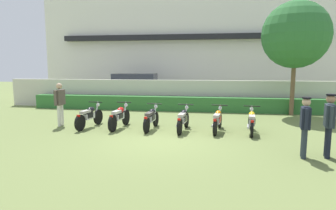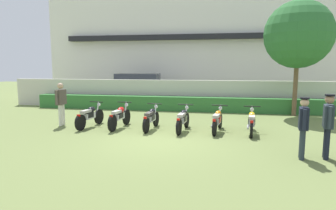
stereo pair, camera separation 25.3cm
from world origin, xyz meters
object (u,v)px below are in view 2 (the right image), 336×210
motorcycle_in_row_3 (183,119)px  motorcycle_in_row_5 (252,122)px  motorcycle_in_row_4 (217,120)px  officer_1 (328,121)px  officer_0 (303,123)px  parked_car (140,88)px  motorcycle_in_row_2 (151,118)px  motorcycle_in_row_1 (120,116)px  motorcycle_in_row_0 (90,116)px  tree_near_inspector (298,35)px  inspector_person (61,100)px

motorcycle_in_row_3 → motorcycle_in_row_5: motorcycle_in_row_3 is taller
motorcycle_in_row_4 → officer_1: size_ratio=1.09×
officer_0 → parked_car: bearing=-44.8°
motorcycle_in_row_4 → motorcycle_in_row_5: (1.20, -0.08, 0.00)m
motorcycle_in_row_2 → motorcycle_in_row_5: (3.68, -0.06, -0.00)m
motorcycle_in_row_2 → motorcycle_in_row_1: bearing=92.5°
motorcycle_in_row_3 → motorcycle_in_row_2: bearing=91.9°
motorcycle_in_row_4 → motorcycle_in_row_5: bearing=-85.3°
motorcycle_in_row_4 → motorcycle_in_row_5: size_ratio=1.01×
officer_1 → motorcycle_in_row_3: bearing=-19.0°
motorcycle_in_row_0 → officer_0: officer_0 is taller
tree_near_inspector → inspector_person: bearing=-157.2°
motorcycle_in_row_1 → officer_1: size_ratio=1.15×
parked_car → motorcycle_in_row_1: bearing=-82.5°
motorcycle_in_row_2 → motorcycle_in_row_3: size_ratio=0.96×
motorcycle_in_row_4 → officer_1: officer_1 is taller
officer_1 → motorcycle_in_row_1: bearing=-9.2°
motorcycle_in_row_0 → motorcycle_in_row_2: 2.48m
motorcycle_in_row_0 → officer_1: size_ratio=1.13×
parked_car → officer_0: parked_car is taller
tree_near_inspector → officer_1: bearing=-96.6°
motorcycle_in_row_1 → motorcycle_in_row_2: size_ratio=1.08×
motorcycle_in_row_3 → motorcycle_in_row_4: (1.26, 0.09, -0.00)m
motorcycle_in_row_0 → motorcycle_in_row_4: (4.96, 0.03, -0.01)m
motorcycle_in_row_2 → inspector_person: inspector_person is taller
officer_0 → motorcycle_in_row_2: bearing=-19.6°
tree_near_inspector → motorcycle_in_row_0: size_ratio=2.84×
tree_near_inspector → motorcycle_in_row_2: tree_near_inspector is taller
inspector_person → officer_0: (8.43, -2.80, -0.08)m
tree_near_inspector → motorcycle_in_row_3: 7.34m
motorcycle_in_row_0 → officer_1: (7.79, -2.59, 0.55)m
motorcycle_in_row_0 → officer_0: bearing=-103.2°
officer_0 → motorcycle_in_row_0: bearing=-10.2°
motorcycle_in_row_0 → officer_1: officer_1 is taller
tree_near_inspector → motorcycle_in_row_1: 9.13m
motorcycle_in_row_5 → motorcycle_in_row_3: bearing=96.1°
motorcycle_in_row_1 → motorcycle_in_row_0: bearing=96.7°
motorcycle_in_row_3 → motorcycle_in_row_0: bearing=94.3°
parked_car → motorcycle_in_row_3: bearing=-66.4°
motorcycle_in_row_0 → motorcycle_in_row_3: (3.70, -0.07, -0.01)m
motorcycle_in_row_3 → motorcycle_in_row_5: 2.45m
motorcycle_in_row_1 → officer_0: bearing=-110.2°
motorcycle_in_row_3 → officer_1: bearing=-116.4°
motorcycle_in_row_0 → motorcycle_in_row_4: 4.96m
tree_near_inspector → inspector_person: tree_near_inspector is taller
motorcycle_in_row_2 → inspector_person: bearing=92.8°
inspector_person → officer_0: inspector_person is taller
motorcycle_in_row_0 → inspector_person: inspector_person is taller
motorcycle_in_row_1 → motorcycle_in_row_4: 3.75m
tree_near_inspector → motorcycle_in_row_2: (-6.10, -4.23, -3.41)m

